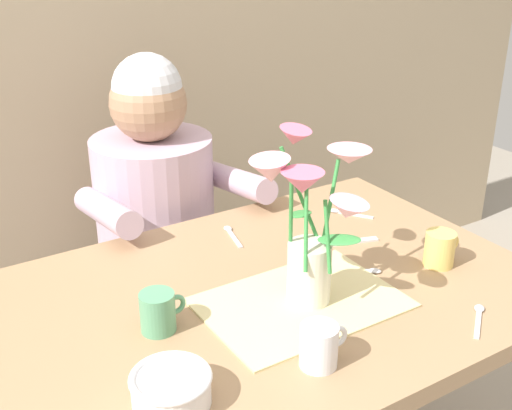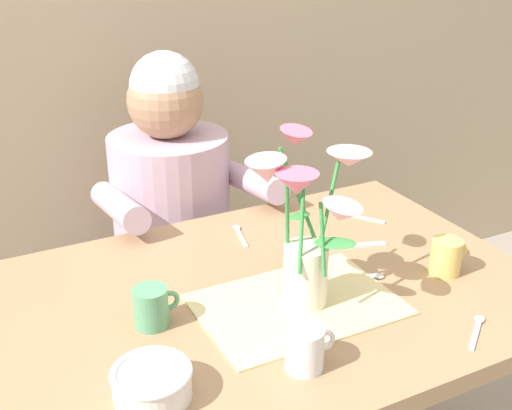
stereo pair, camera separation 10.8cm
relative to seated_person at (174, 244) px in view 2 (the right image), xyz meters
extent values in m
cube|color=#9E7A56|center=(-0.04, -0.62, 0.16)|extent=(1.20, 0.80, 0.04)
cylinder|color=#9E7A56|center=(0.50, -0.28, -0.21)|extent=(0.06, 0.06, 0.70)
cylinder|color=#4C4C56|center=(0.00, 0.00, -0.36)|extent=(0.30, 0.30, 0.40)
cylinder|color=#BC9EB2|center=(0.00, 0.00, 0.09)|extent=(0.34, 0.34, 0.50)
sphere|color=#A37A5B|center=(0.00, 0.00, 0.44)|extent=(0.21, 0.21, 0.21)
sphere|color=silver|center=(0.00, 0.00, 0.48)|extent=(0.19, 0.19, 0.19)
cylinder|color=#BC9EB2|center=(-0.19, -0.14, 0.22)|extent=(0.07, 0.33, 0.12)
cylinder|color=#BC9EB2|center=(0.19, -0.14, 0.22)|extent=(0.07, 0.33, 0.12)
cube|color=beige|center=(0.01, -0.69, 0.18)|extent=(0.40, 0.28, 0.00)
cylinder|color=silver|center=(0.03, -0.69, 0.24)|extent=(0.09, 0.09, 0.13)
cylinder|color=#388E42|center=(0.08, -0.69, 0.37)|extent=(0.07, 0.05, 0.19)
cone|color=pink|center=(0.13, -0.68, 0.47)|extent=(0.11, 0.11, 0.03)
sphere|color=#E5D14C|center=(0.13, -0.68, 0.48)|extent=(0.02, 0.02, 0.02)
cylinder|color=#388E42|center=(0.04, -0.65, 0.39)|extent=(0.07, 0.07, 0.22)
cone|color=#DB6684|center=(0.05, -0.60, 0.50)|extent=(0.09, 0.09, 0.04)
sphere|color=#E5D14C|center=(0.05, -0.60, 0.51)|extent=(0.02, 0.02, 0.02)
cylinder|color=#388E42|center=(0.00, -0.67, 0.37)|extent=(0.03, 0.04, 0.19)
cone|color=pink|center=(-0.03, -0.65, 0.46)|extent=(0.10, 0.09, 0.06)
sphere|color=#E5D14C|center=(-0.03, -0.65, 0.47)|extent=(0.02, 0.02, 0.02)
cylinder|color=#388E42|center=(0.01, -0.70, 0.36)|extent=(0.05, 0.07, 0.18)
cone|color=#DB6684|center=(-0.01, -0.71, 0.46)|extent=(0.11, 0.11, 0.04)
sphere|color=#E5D14C|center=(-0.01, -0.71, 0.46)|extent=(0.02, 0.02, 0.02)
cylinder|color=#388E42|center=(0.04, -0.74, 0.34)|extent=(0.01, 0.04, 0.14)
cone|color=pink|center=(0.04, -0.78, 0.42)|extent=(0.11, 0.11, 0.05)
sphere|color=#E5D14C|center=(0.04, -0.78, 0.42)|extent=(0.02, 0.02, 0.02)
ellipsoid|color=#388E42|center=(0.06, -0.75, 0.33)|extent=(0.08, 0.10, 0.03)
ellipsoid|color=#388E42|center=(0.05, -0.64, 0.35)|extent=(0.06, 0.09, 0.05)
cylinder|color=white|center=(-0.34, -0.82, 0.20)|extent=(0.13, 0.13, 0.05)
torus|color=white|center=(-0.34, -0.82, 0.23)|extent=(0.14, 0.14, 0.01)
cube|color=silver|center=(0.25, -0.53, 0.18)|extent=(0.19, 0.08, 0.00)
cylinder|color=#569970|center=(-0.27, -0.62, 0.22)|extent=(0.07, 0.07, 0.08)
torus|color=#569970|center=(-0.23, -0.62, 0.22)|extent=(0.04, 0.01, 0.04)
cylinder|color=#E5C666|center=(0.37, -0.73, 0.22)|extent=(0.07, 0.07, 0.08)
torus|color=#E5C666|center=(0.41, -0.73, 0.22)|extent=(0.04, 0.01, 0.04)
cylinder|color=silver|center=(-0.08, -0.87, 0.22)|extent=(0.07, 0.07, 0.08)
torus|color=silver|center=(-0.04, -0.87, 0.22)|extent=(0.04, 0.01, 0.04)
cube|color=silver|center=(0.04, -0.37, 0.18)|extent=(0.03, 0.10, 0.00)
ellipsoid|color=silver|center=(0.06, -0.32, 0.18)|extent=(0.03, 0.03, 0.01)
cube|color=silver|center=(0.38, -0.42, 0.18)|extent=(0.06, 0.09, 0.00)
ellipsoid|color=silver|center=(0.35, -0.38, 0.18)|extent=(0.03, 0.03, 0.01)
cube|color=silver|center=(0.26, -0.94, 0.18)|extent=(0.09, 0.07, 0.00)
ellipsoid|color=silver|center=(0.30, -0.90, 0.18)|extent=(0.03, 0.03, 0.01)
cube|color=silver|center=(0.19, -0.64, 0.18)|extent=(0.08, 0.08, 0.00)
ellipsoid|color=silver|center=(0.23, -0.68, 0.18)|extent=(0.03, 0.03, 0.01)
camera|label=1|loc=(-0.68, -1.62, 0.92)|focal=46.49mm
camera|label=2|loc=(-0.58, -1.67, 0.92)|focal=46.49mm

